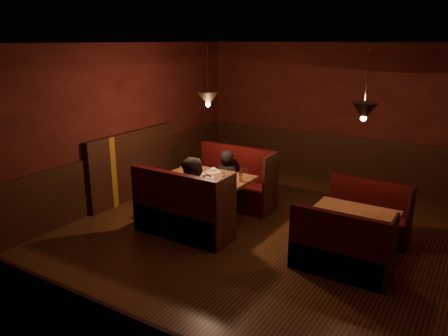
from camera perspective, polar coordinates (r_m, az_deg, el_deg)
The scene contains 9 objects.
room at distance 6.58m, azimuth 2.80°, elevation -0.34°, with size 6.02×7.02×2.92m.
main_table at distance 7.32m, azimuth -1.89°, elevation -2.36°, with size 1.43×0.87×1.00m.
main_bench_far at distance 8.04m, azimuth 1.43°, elevation -2.48°, with size 1.57×0.56×1.07m.
main_bench_near at distance 6.78m, azimuth -5.60°, elevation -6.26°, with size 1.57×0.56×1.07m.
second_table at distance 6.44m, azimuth 16.62°, elevation -6.84°, with size 1.14×0.73×0.64m.
second_bench_far at distance 7.13m, azimuth 18.20°, elevation -6.36°, with size 1.26×0.47×0.90m.
second_bench_near at distance 5.92m, azimuth 14.87°, elevation -10.89°, with size 1.26×0.47×0.90m.
diner_a at distance 7.87m, azimuth 0.43°, elevation -0.12°, with size 0.51×0.34×1.41m, color black.
diner_b at distance 6.67m, azimuth -3.87°, elevation -2.43°, with size 0.77×0.60×1.59m, color #39332B.
Camera 1 is at (2.77, -5.47, 2.95)m, focal length 35.00 mm.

